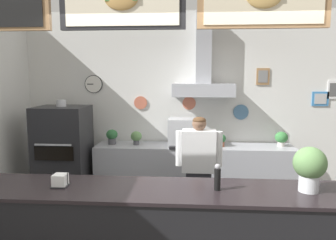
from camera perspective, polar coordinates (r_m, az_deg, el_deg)
back_wall_assembly at (r=5.32m, az=4.18°, el=3.58°), size 5.54×2.68×2.99m
back_prep_counter at (r=5.30m, az=4.45°, el=-9.16°), size 3.06×0.58×0.89m
pizza_oven at (r=5.32m, az=-17.47°, el=-5.88°), size 0.75×0.70×1.61m
shop_worker at (r=4.15m, az=5.27°, el=-8.98°), size 0.57×0.23×1.48m
espresso_machine at (r=5.12m, az=2.98°, el=-2.16°), size 0.52×0.48×0.42m
potted_rosemary at (r=5.32m, az=-9.58°, el=-2.71°), size 0.18×0.18×0.23m
potted_basil at (r=5.15m, az=9.07°, el=-3.34°), size 0.15×0.15×0.19m
potted_oregano at (r=5.24m, az=-5.46°, el=-2.91°), size 0.17×0.17×0.21m
potted_thyme at (r=5.37m, az=18.85°, el=-2.95°), size 0.19×0.19×0.23m
pepper_grinder at (r=2.86m, az=8.47°, el=-9.68°), size 0.05×0.05×0.23m
basil_vase at (r=3.02m, az=23.11°, el=-7.46°), size 0.27×0.27×0.38m
napkin_holder at (r=3.09m, az=-17.99°, el=-9.87°), size 0.14×0.13×0.12m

